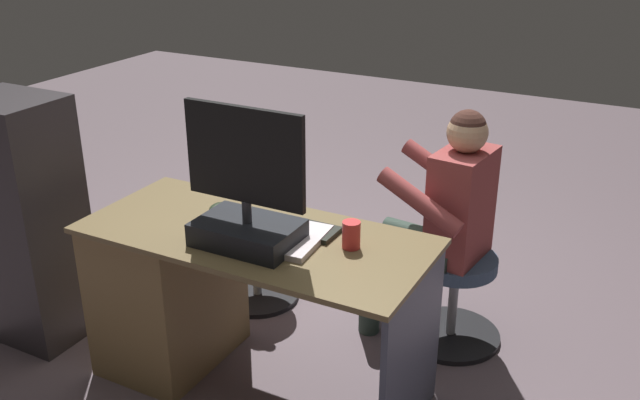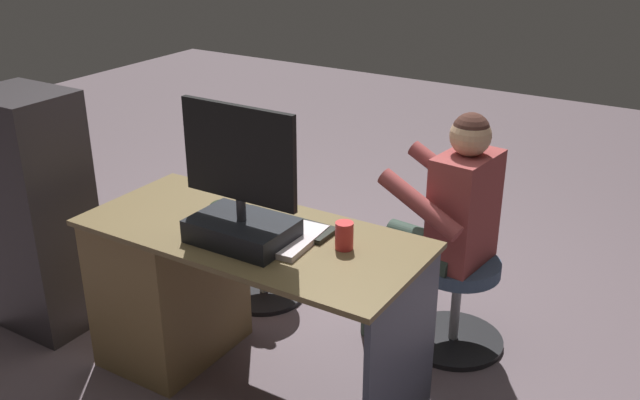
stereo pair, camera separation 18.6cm
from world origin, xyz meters
name	(u,v)px [view 2 (the right image)]	position (x,y,z in m)	size (l,w,h in m)	color
ground_plane	(298,344)	(0.00, 0.00, 0.00)	(10.00, 10.00, 0.00)	#605057
desk	(186,282)	(0.37, 0.32, 0.38)	(1.38, 0.62, 0.72)	brown
monitor	(241,204)	(-0.03, 0.41, 0.87)	(0.49, 0.26, 0.53)	black
keyboard	(284,224)	(-0.09, 0.22, 0.73)	(0.42, 0.14, 0.02)	black
computer_mouse	(218,205)	(0.24, 0.22, 0.73)	(0.06, 0.10, 0.04)	#25301F
cup	(344,236)	(-0.38, 0.26, 0.77)	(0.07, 0.07, 0.11)	red
tv_remote	(206,220)	(0.20, 0.35, 0.72)	(0.04, 0.15, 0.02)	black
notebook_binder	(286,238)	(-0.16, 0.32, 0.73)	(0.22, 0.30, 0.02)	silver
office_chair_teddy	(263,251)	(0.39, -0.27, 0.25)	(0.43, 0.43, 0.43)	black
teddy_bear	(262,194)	(0.39, -0.28, 0.57)	(0.21, 0.21, 0.31)	#D3AA86
visitor_chair	(456,297)	(-0.60, -0.39, 0.24)	(0.46, 0.46, 0.43)	black
person	(444,214)	(-0.52, -0.38, 0.64)	(0.55, 0.51, 1.11)	#993F3E
equipment_rack	(36,213)	(1.14, 0.46, 0.57)	(0.44, 0.36, 1.14)	#2B272A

